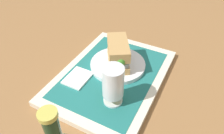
# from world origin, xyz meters

# --- Properties ---
(ground_plane) EXTENTS (3.00, 3.00, 0.00)m
(ground_plane) POSITION_xyz_m (0.00, 0.00, 0.00)
(ground_plane) COLOR olive
(tray) EXTENTS (0.44, 0.32, 0.02)m
(tray) POSITION_xyz_m (0.00, 0.00, 0.01)
(tray) COLOR beige
(tray) RESTS_ON ground_plane
(placemat) EXTENTS (0.38, 0.27, 0.00)m
(placemat) POSITION_xyz_m (0.00, 0.00, 0.02)
(placemat) COLOR #1E6B66
(placemat) RESTS_ON tray
(plate) EXTENTS (0.19, 0.19, 0.01)m
(plate) POSITION_xyz_m (-0.04, 0.00, 0.03)
(plate) COLOR white
(plate) RESTS_ON placemat
(sandwich) EXTENTS (0.14, 0.12, 0.08)m
(sandwich) POSITION_xyz_m (-0.04, 0.00, 0.08)
(sandwich) COLOR tan
(sandwich) RESTS_ON plate
(beer_glass) EXTENTS (0.06, 0.06, 0.12)m
(beer_glass) POSITION_xyz_m (0.10, 0.06, 0.09)
(beer_glass) COLOR silver
(beer_glass) RESTS_ON placemat
(napkin_folded) EXTENTS (0.09, 0.07, 0.01)m
(napkin_folded) POSITION_xyz_m (0.07, -0.09, 0.02)
(napkin_folded) COLOR white
(napkin_folded) RESTS_ON placemat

